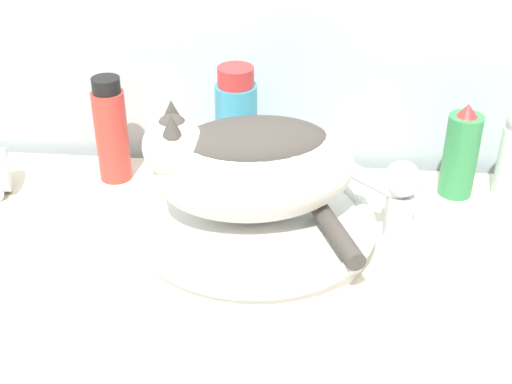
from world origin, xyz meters
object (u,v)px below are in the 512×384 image
spray_bottle_trigger (461,153)px  cat (251,164)px  faucet (396,193)px  mouthwash_bottle (236,130)px  shampoo_bottle_tall (111,131)px

spray_bottle_trigger → cat: bearing=-152.8°
cat → faucet: 0.23m
spray_bottle_trigger → mouthwash_bottle: bearing=-180.0°
cat → shampoo_bottle_tall: bearing=-44.9°
mouthwash_bottle → shampoo_bottle_tall: size_ratio=1.14×
mouthwash_bottle → shampoo_bottle_tall: 0.22m
mouthwash_bottle → shampoo_bottle_tall: (-0.22, 0.00, -0.01)m
spray_bottle_trigger → shampoo_bottle_tall: (-0.61, 0.00, 0.01)m
cat → mouthwash_bottle: bearing=-87.7°
faucet → shampoo_bottle_tall: (-0.49, 0.15, 0.01)m
cat → shampoo_bottle_tall: size_ratio=1.71×
faucet → spray_bottle_trigger: spray_bottle_trigger is taller
faucet → shampoo_bottle_tall: bearing=-24.3°
shampoo_bottle_tall → faucet: bearing=-16.6°
cat → shampoo_bottle_tall: (-0.26, 0.18, -0.05)m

